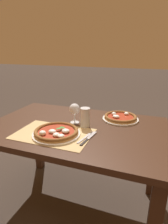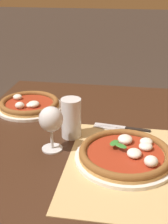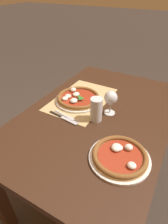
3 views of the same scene
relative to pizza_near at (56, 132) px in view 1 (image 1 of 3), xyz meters
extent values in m
plane|color=#382D26|center=(0.06, 0.19, -0.76)|extent=(24.00, 24.00, 0.00)
cube|color=#382114|center=(0.06, 0.19, -0.04)|extent=(1.31, 0.86, 0.04)
cube|color=#382114|center=(-0.54, 0.55, -0.41)|extent=(0.07, 0.07, 0.70)
cube|color=#382114|center=(0.65, 0.55, -0.41)|extent=(0.07, 0.07, 0.70)
cube|color=tan|center=(-0.03, 0.01, -0.02)|extent=(0.51, 0.34, 0.00)
cylinder|color=silver|center=(0.00, 0.00, -0.01)|extent=(0.32, 0.32, 0.01)
cylinder|color=tan|center=(0.00, 0.00, 0.00)|extent=(0.29, 0.29, 0.01)
torus|color=brown|center=(0.00, 0.00, 0.01)|extent=(0.29, 0.29, 0.02)
cylinder|color=maroon|center=(0.00, 0.00, 0.00)|extent=(0.24, 0.24, 0.00)
ellipsoid|color=silver|center=(0.07, 0.01, 0.02)|extent=(0.05, 0.05, 0.03)
ellipsoid|color=silver|center=(-0.06, -0.07, 0.02)|extent=(0.04, 0.04, 0.03)
ellipsoid|color=silver|center=(0.03, -0.06, 0.01)|extent=(0.04, 0.04, 0.02)
ellipsoid|color=silver|center=(0.07, -0.06, 0.01)|extent=(0.04, 0.04, 0.02)
ellipsoid|color=silver|center=(-0.02, -0.03, 0.01)|extent=(0.05, 0.05, 0.03)
ellipsoid|color=#337A2D|center=(0.01, 0.02, 0.02)|extent=(0.04, 0.05, 0.00)
ellipsoid|color=#337A2D|center=(0.03, 0.04, 0.02)|extent=(0.05, 0.04, 0.00)
cylinder|color=silver|center=(0.35, 0.43, -0.02)|extent=(0.29, 0.29, 0.01)
cylinder|color=tan|center=(0.35, 0.43, -0.01)|extent=(0.26, 0.26, 0.01)
torus|color=brown|center=(0.35, 0.43, 0.00)|extent=(0.26, 0.26, 0.02)
cylinder|color=maroon|center=(0.35, 0.43, 0.00)|extent=(0.21, 0.21, 0.00)
ellipsoid|color=silver|center=(0.31, 0.42, 0.01)|extent=(0.04, 0.03, 0.02)
ellipsoid|color=silver|center=(0.29, 0.46, 0.01)|extent=(0.04, 0.04, 0.03)
ellipsoid|color=silver|center=(0.32, 0.40, 0.01)|extent=(0.05, 0.05, 0.03)
ellipsoid|color=silver|center=(0.39, 0.50, 0.01)|extent=(0.04, 0.04, 0.03)
cylinder|color=silver|center=(0.03, 0.25, -0.02)|extent=(0.07, 0.07, 0.00)
cylinder|color=silver|center=(0.03, 0.25, 0.01)|extent=(0.01, 0.01, 0.06)
ellipsoid|color=silver|center=(0.03, 0.25, 0.09)|extent=(0.08, 0.08, 0.08)
ellipsoid|color=#C17019|center=(0.03, 0.25, 0.08)|extent=(0.07, 0.07, 0.05)
cylinder|color=silver|center=(0.13, 0.20, 0.05)|extent=(0.07, 0.07, 0.15)
cylinder|color=black|center=(0.13, 0.20, 0.04)|extent=(0.07, 0.07, 0.12)
cylinder|color=silver|center=(0.13, 0.20, 0.10)|extent=(0.07, 0.07, 0.02)
cube|color=#B7B7BC|center=(0.19, -0.01, -0.02)|extent=(0.04, 0.12, 0.00)
cube|color=#B7B7BC|center=(0.21, 0.07, -0.02)|extent=(0.03, 0.05, 0.00)
cylinder|color=#B7B7BC|center=(0.22, 0.11, -0.02)|extent=(0.01, 0.04, 0.00)
cylinder|color=#B7B7BC|center=(0.22, 0.11, -0.02)|extent=(0.01, 0.04, 0.00)
cylinder|color=#B7B7BC|center=(0.21, 0.11, -0.02)|extent=(0.01, 0.04, 0.00)
cylinder|color=#B7B7BC|center=(0.20, 0.11, -0.02)|extent=(0.01, 0.04, 0.00)
cube|color=black|center=(0.21, -0.04, -0.02)|extent=(0.03, 0.10, 0.01)
cube|color=#B7B7BC|center=(0.22, 0.07, -0.02)|extent=(0.04, 0.12, 0.00)
camera|label=1|loc=(0.56, -1.00, 0.53)|focal=30.00mm
camera|label=2|loc=(-0.85, -0.01, 0.52)|focal=50.00mm
camera|label=3|loc=(0.95, 0.58, 0.67)|focal=30.00mm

